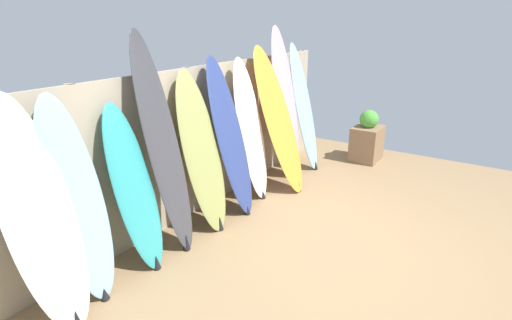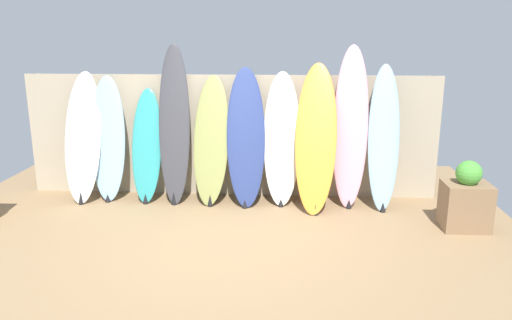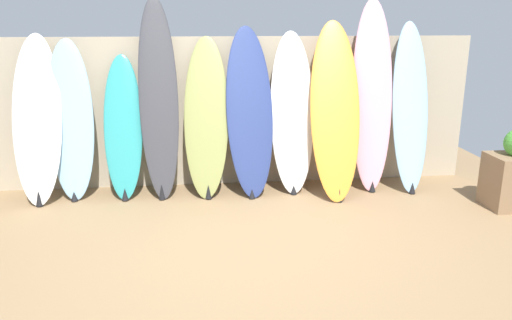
{
  "view_description": "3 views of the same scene",
  "coord_description": "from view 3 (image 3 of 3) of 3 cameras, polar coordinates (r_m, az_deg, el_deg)",
  "views": [
    {
      "loc": [
        -3.43,
        -1.18,
        2.34
      ],
      "look_at": [
        -0.2,
        0.94,
        0.95
      ],
      "focal_mm": 28.0,
      "sensor_mm": 36.0,
      "label": 1
    },
    {
      "loc": [
        0.84,
        -5.21,
        2.41
      ],
      "look_at": [
        0.47,
        0.69,
        0.88
      ],
      "focal_mm": 35.0,
      "sensor_mm": 36.0,
      "label": 2
    },
    {
      "loc": [
        -0.28,
        -4.0,
        2.0
      ],
      "look_at": [
        0.22,
        0.53,
        0.7
      ],
      "focal_mm": 35.0,
      "sensor_mm": 36.0,
      "label": 3
    }
  ],
  "objects": [
    {
      "name": "surfboard_charcoal_3",
      "position": [
        5.77,
        -11.06,
        6.64
      ],
      "size": [
        0.48,
        0.58,
        2.25
      ],
      "color": "#38383D",
      "rests_on": "ground"
    },
    {
      "name": "surfboard_white_0",
      "position": [
        6.02,
        -23.74,
        4.12
      ],
      "size": [
        0.55,
        0.61,
        1.86
      ],
      "color": "white",
      "rests_on": "ground"
    },
    {
      "name": "surfboard_olive_4",
      "position": [
        5.75,
        -5.71,
        4.67
      ],
      "size": [
        0.56,
        0.58,
        1.82
      ],
      "color": "olive",
      "rests_on": "ground"
    },
    {
      "name": "ground",
      "position": [
        4.48,
        -2.09,
        -10.64
      ],
      "size": [
        7.68,
        7.68,
        0.0
      ],
      "primitive_type": "plane",
      "color": "#8E704C"
    },
    {
      "name": "fence_back",
      "position": [
        6.12,
        -3.58,
        5.47
      ],
      "size": [
        6.08,
        0.11,
        1.8
      ],
      "color": "tan",
      "rests_on": "ground"
    },
    {
      "name": "surfboard_pink_8",
      "position": [
        6.08,
        13.1,
        7.05
      ],
      "size": [
        0.53,
        0.56,
        2.24
      ],
      "color": "pink",
      "rests_on": "ground"
    },
    {
      "name": "surfboard_orange_7",
      "position": [
        5.8,
        9.02,
        5.58
      ],
      "size": [
        0.63,
        0.86,
        1.99
      ],
      "color": "orange",
      "rests_on": "ground"
    },
    {
      "name": "surfboard_navy_5",
      "position": [
        5.74,
        -0.73,
        5.39
      ],
      "size": [
        0.59,
        0.62,
        1.93
      ],
      "color": "navy",
      "rests_on": "ground"
    },
    {
      "name": "surfboard_skyblue_1",
      "position": [
        5.98,
        -20.41,
        4.19
      ],
      "size": [
        0.53,
        0.47,
        1.8
      ],
      "color": "#8CB7D6",
      "rests_on": "ground"
    },
    {
      "name": "surfboard_skyblue_9",
      "position": [
        6.19,
        17.21,
        5.69
      ],
      "size": [
        0.46,
        0.63,
        1.99
      ],
      "color": "#8CB7D6",
      "rests_on": "ground"
    },
    {
      "name": "surfboard_teal_2",
      "position": [
        5.87,
        -14.95,
        3.51
      ],
      "size": [
        0.44,
        0.51,
        1.62
      ],
      "color": "teal",
      "rests_on": "ground"
    },
    {
      "name": "surfboard_white_6",
      "position": [
        5.85,
        4.16,
        5.27
      ],
      "size": [
        0.52,
        0.46,
        1.87
      ],
      "color": "white",
      "rests_on": "ground"
    }
  ]
}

